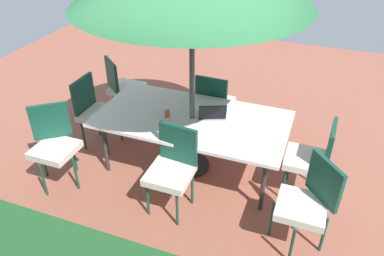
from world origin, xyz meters
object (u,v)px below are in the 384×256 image
Objects in this scene: chair_southeast at (123,86)px; chair_south at (214,102)px; chair_northwest at (308,201)px; cup at (167,114)px; dining_table at (192,121)px; chair_west at (313,156)px; laptop at (212,114)px; chair_northeast at (54,142)px; chair_east at (95,109)px; chair_north at (172,167)px.

chair_south is at bearing -138.84° from chair_southeast.
chair_northwest is 1.00× the size of chair_south.
cup is at bearing -152.24° from chair_northwest.
chair_west reaches higher than dining_table.
chair_south is at bearing -97.86° from laptop.
dining_table is 2.30× the size of chair_west.
chair_west is at bearing -177.18° from cup.
chair_northeast reaches higher than cup.
chair_northeast is 1.36m from cup.
chair_northwest reaches higher than dining_table.
chair_east is (-0.03, -0.82, 0.00)m from chair_northeast.
chair_north is 1.61m from chair_east.
cup is (1.70, 0.08, 0.24)m from chair_west.
chair_northwest is 3.21m from chair_southeast.
chair_northeast is at bearing 31.45° from cup.
cup is (1.73, -0.64, 0.24)m from chair_northwest.
chair_east is (1.43, -0.74, 0.00)m from chair_north.
chair_east is at bearing 157.97° from chair_north.
laptop is (-0.19, 0.71, 0.24)m from chair_south.
chair_northwest is (-1.45, 0.73, -0.15)m from dining_table.
chair_north is 1.00× the size of chair_northwest.
chair_southeast is at bearing -159.82° from chair_northwest.
chair_northwest reaches higher than cup.
laptop is at bearing -10.79° from chair_northeast.
chair_southeast is (2.81, -0.78, 0.00)m from chair_west.
chair_east is at bearing 30.11° from chair_south.
chair_northwest is at bearing 153.29° from dining_table.
cup reaches higher than dining_table.
chair_northwest is at bearing 3.35° from chair_west.
chair_northeast is at bearing -73.22° from chair_west.
chair_west is at bearing 153.48° from laptop.
chair_west and chair_east have the same top height.
chair_northeast is 2.51× the size of laptop.
chair_east is 1.63m from laptop.
chair_south is (-1.45, -1.57, 0.00)m from chair_northeast.
chair_west is 1.23m from laptop.
chair_west is at bearing 32.65° from chair_north.
chair_north and chair_east have the same top height.
chair_east and chair_south have the same top height.
dining_table is at bearing -4.20° from laptop.
chair_southeast is (1.39, -0.78, -0.15)m from dining_table.
dining_table is 5.79× the size of laptop.
chair_west is 1.00× the size of chair_southeast.
chair_south is (1.41, -1.51, 0.00)m from chair_northwest.
chair_west is 2.51× the size of laptop.
dining_table is at bearing -168.36° from chair_southeast.
dining_table is 1.43m from chair_west.
chair_northeast and chair_northwest have the same top height.
chair_west and chair_northwest have the same top height.
chair_northeast and chair_southeast have the same top height.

